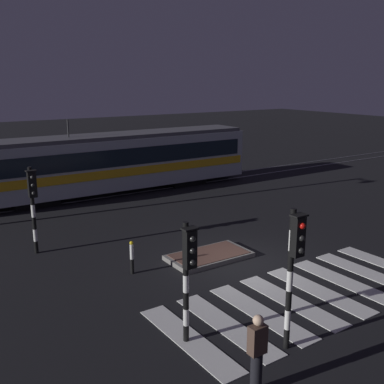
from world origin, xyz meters
TOP-DOWN VIEW (x-y plane):
  - ground_plane at (0.00, 0.00)m, footprint 120.00×120.00m
  - rail_near at (0.00, 10.96)m, footprint 80.00×0.12m
  - rail_far at (0.00, 12.40)m, footprint 80.00×0.12m
  - crosswalk_zebra at (0.00, -2.93)m, footprint 8.92×3.81m
  - traffic_island at (-0.66, 0.97)m, footprint 2.90×1.58m
  - traffic_light_kerb_mid_left at (-2.34, -4.62)m, footprint 0.36×0.42m
  - traffic_light_corner_far_left at (-5.60, 4.73)m, footprint 0.36×0.42m
  - traffic_light_corner_near_left at (-4.16, -3.11)m, footprint 0.36×0.42m
  - tram at (0.51, 11.68)m, footprint 16.23×2.58m
  - pedestrian_waiting_at_kerb at (-3.98, -5.34)m, footprint 0.36×0.24m
  - bollard_island_edge at (-3.49, 1.28)m, footprint 0.12×0.12m

SIDE VIEW (x-z plane):
  - ground_plane at x=0.00m, z-range 0.00..0.00m
  - crosswalk_zebra at x=0.00m, z-range 0.00..0.02m
  - rail_near at x=0.00m, z-range 0.00..0.03m
  - rail_far at x=0.00m, z-range 0.00..0.03m
  - traffic_island at x=-0.66m, z-range 0.00..0.18m
  - bollard_island_edge at x=-3.49m, z-range 0.00..1.11m
  - pedestrian_waiting_at_kerb at x=-3.98m, z-range 0.02..1.73m
  - tram at x=0.51m, z-range -0.33..3.82m
  - traffic_light_corner_near_left at x=-4.16m, z-range 0.48..3.49m
  - traffic_light_corner_far_left at x=-5.60m, z-range 0.51..3.69m
  - traffic_light_kerb_mid_left at x=-2.34m, z-range 0.54..3.95m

